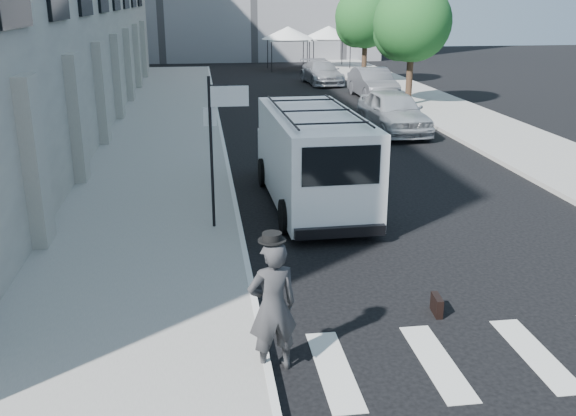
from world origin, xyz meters
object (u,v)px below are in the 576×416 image
object	(u,v)px
parked_car_b	(373,83)
suitcase	(325,218)
briefcase	(437,305)
parked_car_c	(322,73)
parked_car_a	(393,112)
businessman	(273,307)
cargo_van	(312,157)

from	to	relation	value
parked_car_b	suitcase	bearing A→B (deg)	-109.12
briefcase	suitcase	bearing A→B (deg)	109.14
parked_car_b	parked_car_c	distance (m)	6.56
parked_car_b	parked_car_c	xyz separation A→B (m)	(-1.63, 6.35, -0.09)
parked_car_a	suitcase	bearing A→B (deg)	-115.93
parked_car_a	parked_car_c	world-z (taller)	parked_car_a
briefcase	parked_car_b	xyz separation A→B (m)	(5.49, 24.74, 0.64)
businessman	briefcase	bearing A→B (deg)	-168.53
suitcase	parked_car_b	xyz separation A→B (m)	(6.59, 20.24, 0.52)
briefcase	suitcase	size ratio (longest dim) A/B	0.41
businessman	cargo_van	size ratio (longest dim) A/B	0.31
suitcase	parked_car_c	world-z (taller)	parked_car_c
businessman	suitcase	distance (m)	6.20
businessman	parked_car_c	distance (m)	33.15
cargo_van	parked_car_a	size ratio (longest dim) A/B	1.32
cargo_van	parked_car_c	world-z (taller)	cargo_van
businessman	parked_car_c	size ratio (longest dim) A/B	0.41
businessman	parked_car_b	distance (m)	27.44
cargo_van	parked_car_c	distance (m)	24.99
businessman	parked_car_c	bearing A→B (deg)	-114.26
parked_car_b	parked_car_c	size ratio (longest dim) A/B	0.99
cargo_van	parked_car_c	bearing A→B (deg)	77.15
businessman	suitcase	bearing A→B (deg)	-120.62
briefcase	suitcase	xyz separation A→B (m)	(-1.11, 4.50, 0.11)
parked_car_a	parked_car_b	xyz separation A→B (m)	(1.63, 9.23, -0.05)
parked_car_a	parked_car_b	world-z (taller)	parked_car_a
briefcase	parked_car_b	distance (m)	25.35
cargo_van	parked_car_a	distance (m)	10.19
suitcase	parked_car_b	bearing A→B (deg)	62.14
businessman	parked_car_a	bearing A→B (deg)	-124.52
businessman	parked_car_b	size ratio (longest dim) A/B	0.42
parked_car_b	parked_car_c	bearing A→B (deg)	103.33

